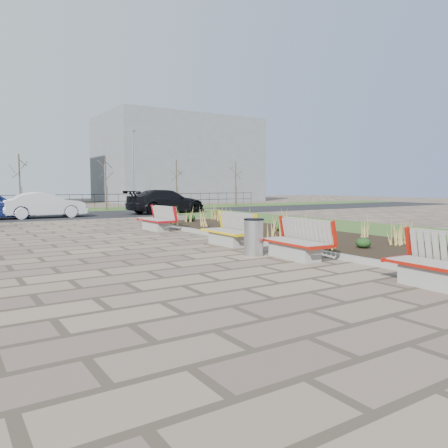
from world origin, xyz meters
TOP-DOWN VIEW (x-y plane):
  - ground at (0.00, 0.00)m, footprint 120.00×120.00m
  - planting_bed at (6.25, 5.00)m, footprint 4.50×18.00m
  - planting_curb at (3.92, 5.00)m, footprint 0.16×18.00m
  - grass_verge_near at (11.00, 5.00)m, footprint 5.00×38.00m
  - grass_verge_far at (0.00, 28.00)m, footprint 80.00×5.00m
  - road at (0.00, 22.00)m, footprint 80.00×7.00m
  - bench_a at (3.00, -1.97)m, footprint 0.99×2.14m
  - bench_b at (3.00, 2.00)m, footprint 1.01×2.15m
  - bench_c at (3.00, 5.12)m, footprint 0.93×2.11m
  - bench_d at (3.00, 10.67)m, footprint 0.97×2.13m
  - litter_bin at (2.46, 3.01)m, footprint 0.53×0.53m
  - car_silver at (0.48, 20.60)m, footprint 4.57×1.60m
  - car_black at (8.29, 20.70)m, footprint 5.69×2.70m
  - tree_c at (0.00, 26.50)m, footprint 1.40×1.40m
  - tree_d at (6.00, 26.50)m, footprint 1.40×1.40m
  - tree_e at (12.00, 26.50)m, footprint 1.40×1.40m
  - tree_f at (18.00, 26.50)m, footprint 1.40×1.40m
  - lamp_east at (8.00, 26.00)m, footprint 0.24×0.60m
  - railing_fence at (0.00, 29.50)m, footprint 44.00×0.10m
  - building_grey at (20.00, 42.00)m, footprint 18.00×12.00m

SIDE VIEW (x-z plane):
  - ground at x=0.00m, z-range 0.00..0.00m
  - road at x=0.00m, z-range 0.00..0.02m
  - grass_verge_near at x=11.00m, z-range 0.00..0.04m
  - grass_verge_far at x=0.00m, z-range 0.00..0.04m
  - planting_bed at x=6.25m, z-range 0.00..0.10m
  - planting_curb at x=3.92m, z-range 0.00..0.15m
  - litter_bin at x=2.46m, z-range 0.00..0.98m
  - bench_a at x=3.00m, z-range 0.00..1.00m
  - bench_b at x=3.00m, z-range 0.00..1.00m
  - bench_c at x=3.00m, z-range 0.00..1.00m
  - bench_d at x=3.00m, z-range 0.00..1.00m
  - railing_fence at x=0.00m, z-range 0.04..1.24m
  - car_silver at x=0.48m, z-range 0.02..1.52m
  - car_black at x=8.29m, z-range 0.02..1.62m
  - tree_c at x=0.00m, z-range 0.04..4.04m
  - tree_d at x=6.00m, z-range 0.04..4.04m
  - tree_e at x=12.00m, z-range 0.04..4.04m
  - tree_f at x=18.00m, z-range 0.04..4.04m
  - lamp_east at x=8.00m, z-range 0.04..6.04m
  - building_grey at x=20.00m, z-range 0.00..10.00m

